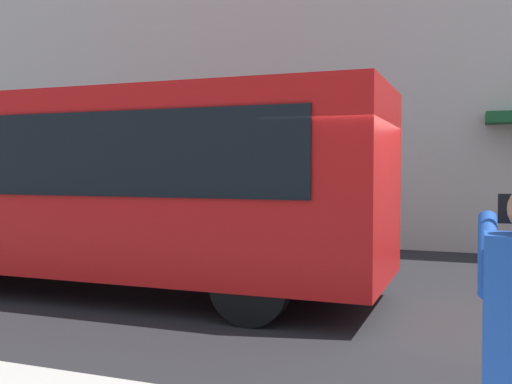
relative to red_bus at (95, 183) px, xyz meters
The scene contains 2 objects.
ground_plane 4.76m from the red_bus, behind, with size 60.00×60.00×0.00m, color #232326.
red_bus is the anchor object (origin of this frame).
Camera 1 is at (-1.11, 7.63, 1.92)m, focal length 41.09 mm.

